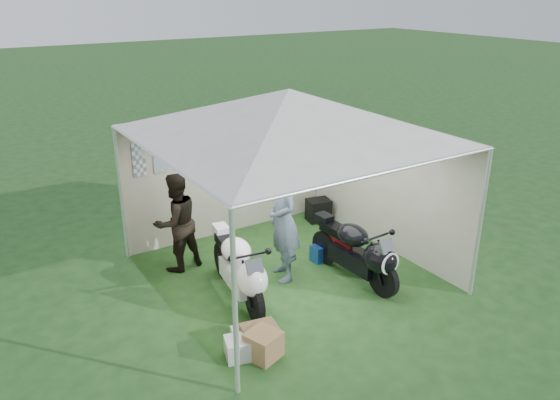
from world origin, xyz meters
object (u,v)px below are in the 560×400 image
at_px(canopy_tent, 288,118).
at_px(person_dark_jacket, 176,222).
at_px(equipment_box, 318,210).
at_px(crate_3, 260,336).
at_px(crate_0, 242,348).
at_px(motorcycle_black, 358,251).
at_px(paddock_stand, 322,252).
at_px(person_blue_jacket, 284,220).
at_px(motorcycle_white, 240,268).
at_px(crate_1, 263,345).
at_px(crate_2, 243,335).

relative_size(canopy_tent, person_dark_jacket, 3.43).
bearing_deg(equipment_box, person_dark_jacket, -173.63).
bearing_deg(crate_3, crate_0, -167.18).
relative_size(motorcycle_black, crate_3, 4.19).
height_order(paddock_stand, crate_3, crate_3).
bearing_deg(person_blue_jacket, motorcycle_black, 66.22).
bearing_deg(crate_0, motorcycle_black, 15.85).
bearing_deg(canopy_tent, person_dark_jacket, 141.45).
bearing_deg(paddock_stand, motorcycle_black, -87.08).
bearing_deg(motorcycle_white, crate_3, -98.14).
bearing_deg(canopy_tent, crate_1, -130.94).
distance_m(paddock_stand, crate_0, 2.88).
xyz_separation_m(paddock_stand, crate_0, (-2.42, -1.56, -0.01)).
height_order(paddock_stand, crate_2, paddock_stand).
bearing_deg(crate_0, person_blue_jacket, 42.61).
bearing_deg(motorcycle_black, equipment_box, 65.54).
bearing_deg(crate_1, motorcycle_black, 20.65).
bearing_deg(canopy_tent, motorcycle_black, -44.46).
distance_m(person_blue_jacket, crate_1, 2.21).
height_order(motorcycle_black, person_blue_jacket, person_blue_jacket).
bearing_deg(motorcycle_black, motorcycle_white, 161.92).
distance_m(person_blue_jacket, equipment_box, 2.49).
relative_size(person_blue_jacket, crate_3, 4.40).
relative_size(motorcycle_white, person_dark_jacket, 1.17).
xyz_separation_m(motorcycle_white, crate_0, (-0.64, -1.19, -0.40)).
bearing_deg(motorcycle_white, crate_2, -108.86).
bearing_deg(crate_1, person_blue_jacket, 50.01).
xyz_separation_m(crate_2, crate_3, (0.14, -0.20, 0.05)).
bearing_deg(crate_2, paddock_stand, 29.90).
xyz_separation_m(person_dark_jacket, person_blue_jacket, (1.30, -1.18, 0.17)).
relative_size(person_blue_jacket, crate_0, 5.00).
relative_size(motorcycle_black, person_dark_jacket, 1.16).
height_order(equipment_box, crate_2, equipment_box).
height_order(person_dark_jacket, crate_3, person_dark_jacket).
relative_size(person_blue_jacket, equipment_box, 4.52).
xyz_separation_m(equipment_box, crate_1, (-3.12, -3.10, -0.05)).
relative_size(paddock_stand, crate_3, 0.83).
relative_size(paddock_stand, crate_0, 0.95).
xyz_separation_m(person_blue_jacket, crate_2, (-1.39, -1.16, -0.90)).
relative_size(equipment_box, crate_3, 0.97).
height_order(canopy_tent, crate_1, canopy_tent).
height_order(paddock_stand, crate_1, crate_1).
bearing_deg(person_blue_jacket, equipment_box, 145.19).
relative_size(paddock_stand, person_blue_jacket, 0.19).
xyz_separation_m(motorcycle_white, crate_2, (-0.48, -0.93, -0.43)).
bearing_deg(crate_1, motorcycle_white, 73.25).
bearing_deg(paddock_stand, crate_0, -147.12).
distance_m(equipment_box, crate_3, 4.20).
distance_m(crate_2, crate_3, 0.25).
xyz_separation_m(canopy_tent, motorcycle_white, (-1.01, -0.30, -2.05)).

